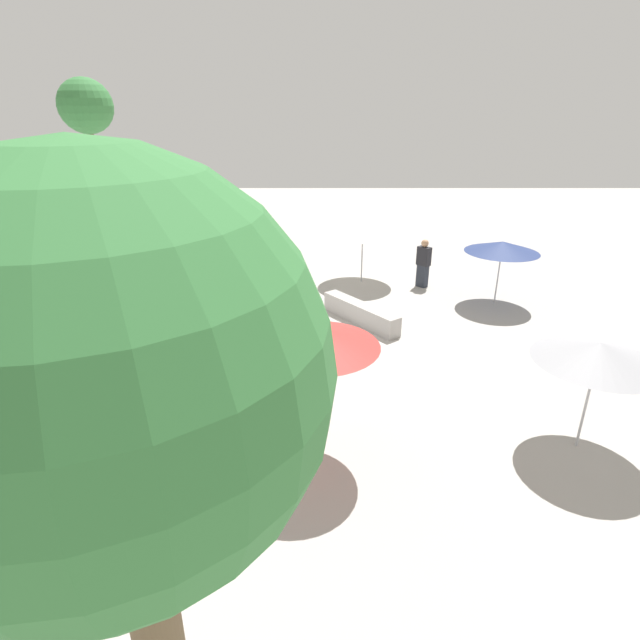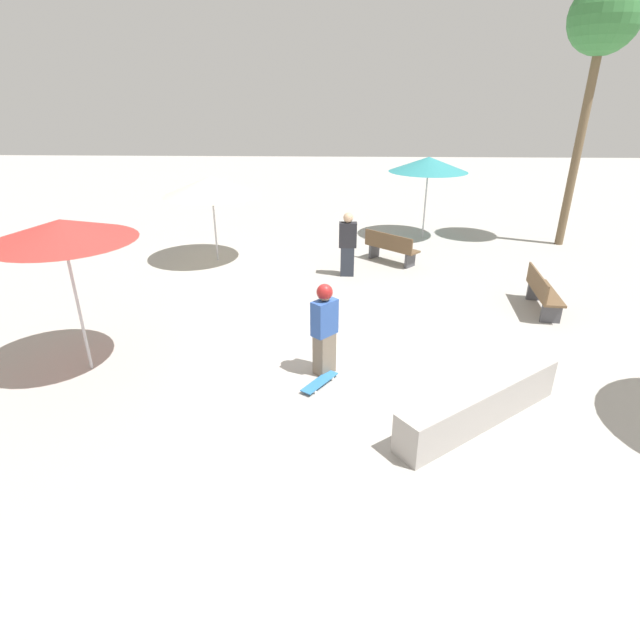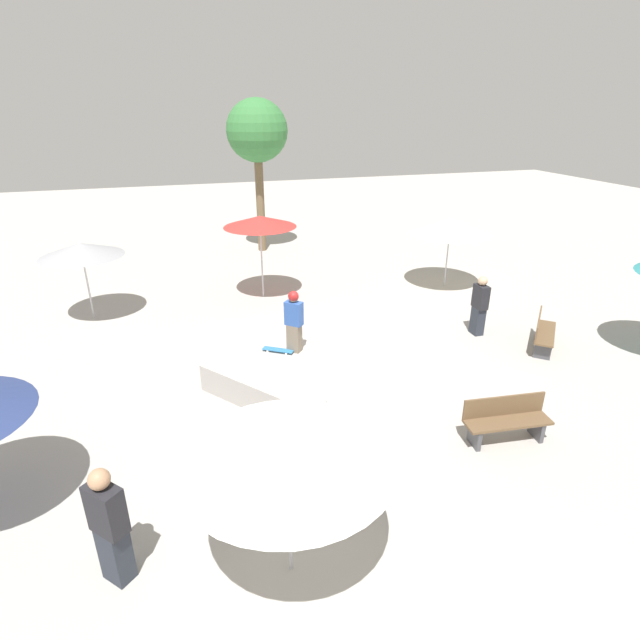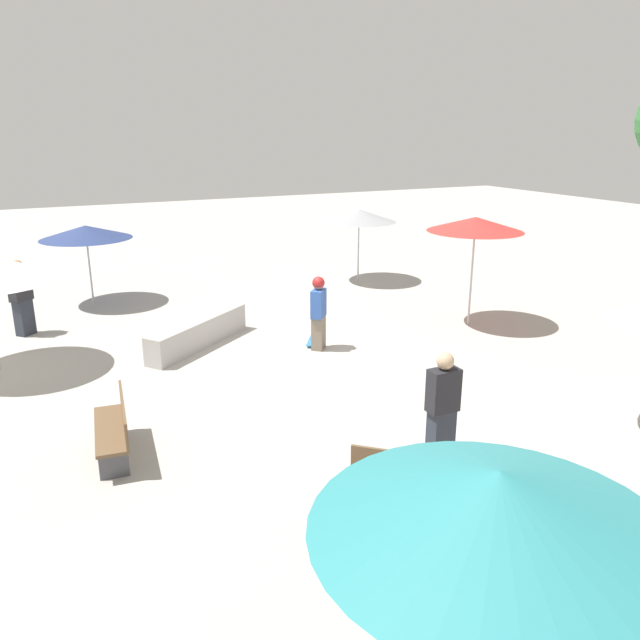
{
  "view_description": "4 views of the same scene",
  "coord_description": "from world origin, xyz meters",
  "px_view_note": "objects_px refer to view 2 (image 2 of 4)",
  "views": [
    {
      "loc": [
        0.8,
        -12.43,
        6.06
      ],
      "look_at": [
        0.8,
        -0.49,
        1.0
      ],
      "focal_mm": 28.0,
      "sensor_mm": 36.0,
      "label": 1
    },
    {
      "loc": [
        8.12,
        -0.4,
        4.4
      ],
      "look_at": [
        0.37,
        -0.69,
        0.82
      ],
      "focal_mm": 28.0,
      "sensor_mm": 36.0,
      "label": 2
    },
    {
      "loc": [
        3.41,
        10.35,
        5.77
      ],
      "look_at": [
        0.17,
        -0.21,
        0.94
      ],
      "focal_mm": 28.0,
      "sensor_mm": 36.0,
      "label": 3
    },
    {
      "loc": [
        -10.74,
        4.93,
        4.62
      ],
      "look_at": [
        0.2,
        -0.38,
        0.83
      ],
      "focal_mm": 35.0,
      "sensor_mm": 36.0,
      "label": 4
    }
  ],
  "objects_px": {
    "shade_umbrella_red": "(62,230)",
    "skater_main": "(324,326)",
    "bench_far": "(391,248)",
    "bystander_far": "(348,245)",
    "bench_near": "(542,292)",
    "skateboard": "(320,382)",
    "shade_umbrella_teal": "(429,164)",
    "shade_umbrella_cream": "(211,186)",
    "concrete_ledge": "(480,404)",
    "palm_tree_left": "(604,24)"
  },
  "relations": [
    {
      "from": "skater_main",
      "to": "shade_umbrella_red",
      "type": "relative_size",
      "value": 0.62
    },
    {
      "from": "concrete_ledge",
      "to": "palm_tree_left",
      "type": "relative_size",
      "value": 0.38
    },
    {
      "from": "bench_far",
      "to": "shade_umbrella_cream",
      "type": "xyz_separation_m",
      "value": [
        -0.04,
        -4.88,
        1.65
      ]
    },
    {
      "from": "skater_main",
      "to": "shade_umbrella_teal",
      "type": "distance_m",
      "value": 9.44
    },
    {
      "from": "bench_far",
      "to": "skater_main",
      "type": "bearing_deg",
      "value": -62.99
    },
    {
      "from": "skater_main",
      "to": "concrete_ledge",
      "type": "xyz_separation_m",
      "value": [
        1.31,
        2.28,
        -0.56
      ]
    },
    {
      "from": "bench_far",
      "to": "shade_umbrella_teal",
      "type": "xyz_separation_m",
      "value": [
        -2.77,
        1.32,
        1.88
      ]
    },
    {
      "from": "skateboard",
      "to": "palm_tree_left",
      "type": "relative_size",
      "value": 0.11
    },
    {
      "from": "shade_umbrella_teal",
      "to": "bench_far",
      "type": "bearing_deg",
      "value": -25.43
    },
    {
      "from": "shade_umbrella_teal",
      "to": "skateboard",
      "type": "bearing_deg",
      "value": -18.24
    },
    {
      "from": "shade_umbrella_teal",
      "to": "shade_umbrella_red",
      "type": "xyz_separation_m",
      "value": [
        8.84,
        -7.05,
        0.13
      ]
    },
    {
      "from": "shade_umbrella_teal",
      "to": "bystander_far",
      "type": "xyz_separation_m",
      "value": [
        3.87,
        -2.54,
        -1.49
      ]
    },
    {
      "from": "bench_near",
      "to": "shade_umbrella_teal",
      "type": "xyz_separation_m",
      "value": [
        -6.01,
        -1.66,
        1.88
      ]
    },
    {
      "from": "palm_tree_left",
      "to": "shade_umbrella_red",
      "type": "bearing_deg",
      "value": -54.01
    },
    {
      "from": "bench_near",
      "to": "skateboard",
      "type": "bearing_deg",
      "value": -49.34
    },
    {
      "from": "bench_far",
      "to": "bystander_far",
      "type": "relative_size",
      "value": 0.9
    },
    {
      "from": "concrete_ledge",
      "to": "shade_umbrella_cream",
      "type": "distance_m",
      "value": 9.4
    },
    {
      "from": "shade_umbrella_cream",
      "to": "shade_umbrella_red",
      "type": "bearing_deg",
      "value": -7.89
    },
    {
      "from": "skateboard",
      "to": "shade_umbrella_teal",
      "type": "bearing_deg",
      "value": -164.64
    },
    {
      "from": "skateboard",
      "to": "bench_far",
      "type": "distance_m",
      "value": 6.72
    },
    {
      "from": "skater_main",
      "to": "shade_umbrella_red",
      "type": "xyz_separation_m",
      "value": [
        0.0,
        -4.06,
        1.57
      ]
    },
    {
      "from": "bench_near",
      "to": "shade_umbrella_red",
      "type": "bearing_deg",
      "value": -65.88
    },
    {
      "from": "skateboard",
      "to": "shade_umbrella_cream",
      "type": "bearing_deg",
      "value": -120.63
    },
    {
      "from": "bystander_far",
      "to": "shade_umbrella_red",
      "type": "bearing_deg",
      "value": 47.98
    },
    {
      "from": "shade_umbrella_cream",
      "to": "skateboard",
      "type": "bearing_deg",
      "value": 25.77
    },
    {
      "from": "bench_near",
      "to": "bystander_far",
      "type": "height_order",
      "value": "bystander_far"
    },
    {
      "from": "concrete_ledge",
      "to": "palm_tree_left",
      "type": "height_order",
      "value": "palm_tree_left"
    },
    {
      "from": "shade_umbrella_red",
      "to": "skateboard",
      "type": "bearing_deg",
      "value": 84.12
    },
    {
      "from": "bench_near",
      "to": "bench_far",
      "type": "height_order",
      "value": "same"
    },
    {
      "from": "concrete_ledge",
      "to": "bystander_far",
      "type": "xyz_separation_m",
      "value": [
        -6.28,
        -1.83,
        0.51
      ]
    },
    {
      "from": "palm_tree_left",
      "to": "bystander_far",
      "type": "xyz_separation_m",
      "value": [
        3.17,
        -6.7,
        -5.18
      ]
    },
    {
      "from": "shade_umbrella_red",
      "to": "skater_main",
      "type": "bearing_deg",
      "value": 90.04
    },
    {
      "from": "skateboard",
      "to": "bench_near",
      "type": "distance_m",
      "value": 5.72
    },
    {
      "from": "skateboard",
      "to": "palm_tree_left",
      "type": "height_order",
      "value": "palm_tree_left"
    },
    {
      "from": "bench_far",
      "to": "bystander_far",
      "type": "distance_m",
      "value": 1.69
    },
    {
      "from": "skater_main",
      "to": "concrete_ledge",
      "type": "height_order",
      "value": "skater_main"
    },
    {
      "from": "shade_umbrella_cream",
      "to": "skater_main",
      "type": "bearing_deg",
      "value": 27.74
    },
    {
      "from": "palm_tree_left",
      "to": "concrete_ledge",
      "type": "bearing_deg",
      "value": -27.26
    },
    {
      "from": "bench_near",
      "to": "shade_umbrella_teal",
      "type": "bearing_deg",
      "value": -158.47
    },
    {
      "from": "skater_main",
      "to": "palm_tree_left",
      "type": "xyz_separation_m",
      "value": [
        -8.14,
        7.15,
        5.13
      ]
    },
    {
      "from": "skater_main",
      "to": "shade_umbrella_red",
      "type": "distance_m",
      "value": 4.35
    },
    {
      "from": "skateboard",
      "to": "bench_near",
      "type": "xyz_separation_m",
      "value": [
        -3.24,
        4.71,
        0.37
      ]
    },
    {
      "from": "skater_main",
      "to": "palm_tree_left",
      "type": "height_order",
      "value": "palm_tree_left"
    },
    {
      "from": "skater_main",
      "to": "skateboard",
      "type": "distance_m",
      "value": 0.91
    },
    {
      "from": "bystander_far",
      "to": "skateboard",
      "type": "bearing_deg",
      "value": 84.73
    },
    {
      "from": "bystander_far",
      "to": "shade_umbrella_teal",
      "type": "bearing_deg",
      "value": -123.13
    },
    {
      "from": "skater_main",
      "to": "bench_near",
      "type": "xyz_separation_m",
      "value": [
        -2.82,
        4.64,
        -0.44
      ]
    },
    {
      "from": "concrete_ledge",
      "to": "shade_umbrella_teal",
      "type": "distance_m",
      "value": 10.37
    },
    {
      "from": "bench_near",
      "to": "shade_umbrella_cream",
      "type": "height_order",
      "value": "shade_umbrella_cream"
    },
    {
      "from": "skateboard",
      "to": "shade_umbrella_teal",
      "type": "height_order",
      "value": "shade_umbrella_teal"
    }
  ]
}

